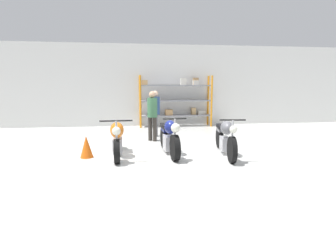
# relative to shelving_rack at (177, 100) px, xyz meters

# --- Properties ---
(ground_plane) EXTENTS (30.00, 30.00, 0.00)m
(ground_plane) POSITION_rel_shelving_rack_xyz_m (-0.99, -4.88, -1.17)
(ground_plane) COLOR silver
(back_wall) EXTENTS (30.00, 0.08, 3.60)m
(back_wall) POSITION_rel_shelving_rack_xyz_m (-0.99, 0.36, 0.63)
(back_wall) COLOR white
(back_wall) RESTS_ON ground_plane
(shelving_rack) EXTENTS (3.20, 0.63, 2.23)m
(shelving_rack) POSITION_rel_shelving_rack_xyz_m (0.00, 0.00, 0.00)
(shelving_rack) COLOR orange
(shelving_rack) RESTS_ON ground_plane
(motorcycle_orange) EXTENTS (0.75, 1.94, 1.01)m
(motorcycle_orange) POSITION_rel_shelving_rack_xyz_m (-2.34, -4.81, -0.71)
(motorcycle_orange) COLOR black
(motorcycle_orange) RESTS_ON ground_plane
(motorcycle_blue) EXTENTS (0.57, 1.99, 1.03)m
(motorcycle_blue) POSITION_rel_shelving_rack_xyz_m (-0.99, -4.76, -0.72)
(motorcycle_blue) COLOR black
(motorcycle_blue) RESTS_ON ground_plane
(motorcycle_grey) EXTENTS (0.60, 2.13, 1.02)m
(motorcycle_grey) POSITION_rel_shelving_rack_xyz_m (0.45, -5.03, -0.69)
(motorcycle_grey) COLOR black
(motorcycle_grey) RESTS_ON ground_plane
(person_browsing) EXTENTS (0.45, 0.45, 1.61)m
(person_browsing) POSITION_rel_shelving_rack_xyz_m (-1.32, -3.06, -0.22)
(person_browsing) COLOR #38332D
(person_browsing) RESTS_ON ground_plane
(person_near_rack) EXTENTS (0.34, 0.34, 1.62)m
(person_near_rack) POSITION_rel_shelving_rack_xyz_m (-1.16, -2.26, -0.22)
(person_near_rack) COLOR #595960
(person_near_rack) RESTS_ON ground_plane
(traffic_cone) EXTENTS (0.32, 0.32, 0.55)m
(traffic_cone) POSITION_rel_shelving_rack_xyz_m (-3.10, -4.87, -0.89)
(traffic_cone) COLOR orange
(traffic_cone) RESTS_ON ground_plane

